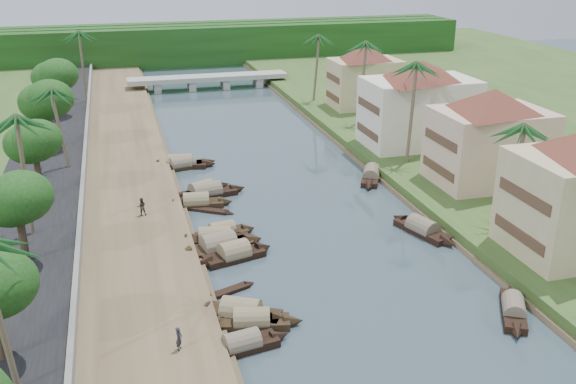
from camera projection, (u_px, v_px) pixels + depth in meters
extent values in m
plane|color=#34464F|center=(351.00, 280.00, 49.41)|extent=(220.00, 220.00, 0.00)
cube|color=brown|center=(128.00, 202.00, 63.30)|extent=(10.00, 180.00, 0.80)
cube|color=#2D4F1F|center=(447.00, 169.00, 71.84)|extent=(16.00, 180.00, 1.20)
cube|color=black|center=(36.00, 208.00, 61.10)|extent=(8.00, 180.00, 1.40)
cube|color=slate|center=(82.00, 197.00, 61.92)|extent=(0.40, 180.00, 1.10)
cube|color=#17350E|center=(191.00, 47.00, 133.34)|extent=(120.00, 4.00, 8.00)
cube|color=#17350E|center=(188.00, 44.00, 137.84)|extent=(120.00, 4.00, 8.00)
cube|color=#17350E|center=(185.00, 41.00, 142.33)|extent=(120.00, 4.00, 8.00)
cube|color=#9B9B91|center=(208.00, 78.00, 113.39)|extent=(28.00, 4.00, 0.80)
cube|color=#9B9B91|center=(157.00, 87.00, 111.58)|extent=(1.20, 3.50, 1.80)
cube|color=#9B9B91|center=(191.00, 85.00, 113.05)|extent=(1.20, 3.50, 1.80)
cube|color=#9B9B91|center=(225.00, 83.00, 114.53)|extent=(1.20, 3.50, 1.80)
cube|color=#9B9B91|center=(258.00, 81.00, 116.01)|extent=(1.20, 3.50, 1.80)
cube|color=#4F3525|center=(519.00, 234.00, 49.64)|extent=(0.10, 6.40, 0.90)
cube|color=#4F3525|center=(524.00, 196.00, 48.47)|extent=(0.10, 6.40, 0.90)
cube|color=beige|center=(489.00, 147.00, 65.12)|extent=(11.00, 8.00, 7.50)
pyramid|color=brown|center=(495.00, 100.00, 63.36)|extent=(14.11, 14.11, 2.20)
cube|color=#4F3525|center=(438.00, 169.00, 64.43)|extent=(0.10, 6.40, 0.90)
cube|color=#4F3525|center=(441.00, 140.00, 63.34)|extent=(0.10, 6.40, 0.90)
cube|color=silver|center=(419.00, 112.00, 77.36)|extent=(13.00, 8.00, 8.00)
pyramid|color=brown|center=(422.00, 70.00, 75.51)|extent=(15.59, 15.59, 2.20)
cube|color=#4F3525|center=(367.00, 132.00, 76.48)|extent=(0.10, 6.40, 0.90)
cube|color=#4F3525|center=(368.00, 106.00, 75.32)|extent=(0.10, 6.40, 0.90)
cube|color=#D3BA8D|center=(365.00, 83.00, 95.77)|extent=(10.00, 7.00, 7.00)
pyramid|color=brown|center=(366.00, 52.00, 94.10)|extent=(12.62, 12.62, 2.20)
cube|color=#4F3525|center=(332.00, 97.00, 95.16)|extent=(0.10, 5.60, 0.90)
cube|color=#4F3525|center=(333.00, 78.00, 94.14)|extent=(0.10, 5.60, 0.90)
cube|color=black|center=(252.00, 324.00, 43.35)|extent=(5.36, 2.63, 0.70)
cone|color=black|center=(294.00, 322.00, 43.48)|extent=(1.74, 1.72, 1.61)
cone|color=black|center=(209.00, 324.00, 43.16)|extent=(1.74, 1.72, 1.61)
cylinder|color=#887656|center=(252.00, 319.00, 43.21)|extent=(4.19, 2.44, 1.67)
cube|color=black|center=(242.00, 348.00, 40.84)|extent=(4.96, 2.31, 0.70)
cone|color=black|center=(280.00, 336.00, 41.86)|extent=(1.58, 1.58, 1.52)
cone|color=black|center=(202.00, 357.00, 39.76)|extent=(1.58, 1.58, 1.52)
cylinder|color=#7A725C|center=(242.00, 342.00, 40.70)|extent=(3.86, 2.18, 1.58)
cube|color=black|center=(241.00, 316.00, 44.29)|extent=(5.79, 4.28, 0.70)
cone|color=black|center=(284.00, 320.00, 43.62)|extent=(2.22, 2.26, 1.87)
cone|color=black|center=(199.00, 310.00, 44.90)|extent=(2.22, 2.26, 1.87)
cylinder|color=#887656|center=(241.00, 311.00, 44.16)|extent=(4.67, 3.73, 1.96)
cube|color=black|center=(234.00, 257.00, 52.66)|extent=(5.35, 3.19, 0.70)
cone|color=black|center=(264.00, 248.00, 53.95)|extent=(1.89, 2.07, 1.90)
cone|color=black|center=(203.00, 264.00, 51.31)|extent=(1.89, 2.07, 1.90)
cylinder|color=#887656|center=(234.00, 253.00, 52.52)|extent=(4.22, 2.95, 2.01)
cube|color=black|center=(219.00, 249.00, 53.95)|extent=(6.20, 3.29, 0.70)
cone|color=black|center=(254.00, 241.00, 55.32)|extent=(2.08, 2.22, 2.09)
cone|color=black|center=(181.00, 256.00, 52.52)|extent=(2.08, 2.22, 2.09)
cylinder|color=#7A725C|center=(219.00, 245.00, 53.81)|extent=(4.86, 3.08, 2.19)
cube|color=black|center=(215.00, 241.00, 55.44)|extent=(5.97, 2.77, 0.70)
cone|color=black|center=(252.00, 239.00, 55.69)|extent=(1.90, 1.89, 1.81)
cone|color=black|center=(178.00, 242.00, 55.13)|extent=(1.90, 1.89, 1.81)
cylinder|color=#887656|center=(215.00, 237.00, 55.30)|extent=(4.65, 2.61, 1.88)
cube|color=black|center=(222.00, 235.00, 56.59)|extent=(4.72, 2.34, 0.70)
cone|color=black|center=(249.00, 229.00, 57.51)|extent=(1.54, 1.70, 1.66)
cone|color=black|center=(195.00, 239.00, 55.61)|extent=(1.54, 1.70, 1.66)
cylinder|color=#887656|center=(222.00, 231.00, 56.45)|extent=(3.67, 2.25, 1.75)
cube|color=black|center=(207.00, 195.00, 65.60)|extent=(6.36, 2.82, 0.70)
cone|color=black|center=(238.00, 189.00, 66.91)|extent=(2.00, 1.91, 1.84)
cone|color=black|center=(174.00, 199.00, 64.24)|extent=(2.00, 1.91, 1.84)
cylinder|color=#7A725C|center=(207.00, 191.00, 65.46)|extent=(4.94, 2.65, 1.90)
cube|color=black|center=(196.00, 205.00, 63.12)|extent=(5.43, 2.31, 0.70)
cone|color=black|center=(226.00, 202.00, 63.51)|extent=(1.69, 1.72, 1.72)
cone|color=black|center=(166.00, 206.00, 62.67)|extent=(1.69, 1.72, 1.72)
cylinder|color=#887656|center=(196.00, 201.00, 62.98)|extent=(4.20, 2.24, 1.80)
cube|color=black|center=(202.00, 193.00, 66.15)|extent=(5.34, 3.82, 0.70)
cone|color=black|center=(224.00, 186.00, 67.87)|extent=(2.02, 2.06, 1.73)
cone|color=black|center=(179.00, 199.00, 64.37)|extent=(2.02, 2.06, 1.73)
cylinder|color=#887656|center=(202.00, 189.00, 66.01)|extent=(4.30, 3.35, 1.82)
cube|color=black|center=(183.00, 167.00, 73.79)|extent=(6.15, 2.82, 0.70)
cone|color=black|center=(210.00, 162.00, 75.16)|extent=(1.94, 1.80, 1.68)
cone|color=black|center=(155.00, 170.00, 72.37)|extent=(1.94, 1.80, 1.68)
cylinder|color=#7A725C|center=(183.00, 164.00, 73.65)|extent=(4.79, 2.60, 1.72)
cube|color=black|center=(181.00, 166.00, 74.22)|extent=(6.19, 3.11, 0.70)
cone|color=black|center=(209.00, 164.00, 74.37)|extent=(2.03, 2.05, 1.92)
cone|color=black|center=(152.00, 165.00, 74.01)|extent=(2.03, 2.05, 1.92)
cylinder|color=#887656|center=(181.00, 162.00, 74.08)|extent=(4.84, 2.90, 2.00)
cube|color=black|center=(513.00, 312.00, 44.77)|extent=(3.86, 5.32, 0.70)
cone|color=black|center=(510.00, 290.00, 47.39)|extent=(1.90, 1.95, 1.51)
cone|color=black|center=(517.00, 334.00, 42.10)|extent=(1.90, 1.95, 1.51)
cylinder|color=#7A725C|center=(514.00, 307.00, 44.64)|extent=(3.31, 4.26, 1.55)
cube|color=black|center=(422.00, 231.00, 57.27)|extent=(3.49, 5.96, 0.70)
cone|color=black|center=(398.00, 219.00, 59.69)|extent=(2.05, 2.06, 1.81)
cone|color=black|center=(449.00, 244.00, 54.79)|extent=(2.05, 2.06, 1.81)
cylinder|color=#7A725C|center=(423.00, 228.00, 57.13)|extent=(3.14, 4.71, 1.88)
cube|color=black|center=(371.00, 177.00, 70.54)|extent=(4.31, 6.26, 0.70)
cone|color=black|center=(373.00, 167.00, 73.63)|extent=(2.19, 2.26, 1.78)
cone|color=black|center=(369.00, 187.00, 67.40)|extent=(2.19, 2.26, 1.78)
cylinder|color=#7A725C|center=(371.00, 174.00, 70.41)|extent=(3.73, 5.00, 1.82)
cube|color=black|center=(229.00, 292.00, 47.59)|extent=(3.45, 1.96, 0.35)
cone|color=black|center=(250.00, 284.00, 48.66)|extent=(1.07, 1.02, 0.76)
cone|color=black|center=(206.00, 300.00, 46.51)|extent=(1.07, 1.02, 0.76)
cube|color=black|center=(208.00, 211.00, 62.01)|extent=(3.88, 2.90, 0.35)
cone|color=black|center=(230.00, 213.00, 61.36)|extent=(1.30, 1.24, 0.82)
cone|color=black|center=(186.00, 208.00, 62.65)|extent=(1.30, 1.24, 0.82)
cylinder|color=#6F624A|center=(511.00, 175.00, 55.13)|extent=(1.41, 0.36, 8.77)
sphere|color=#1C5422|center=(517.00, 128.00, 53.60)|extent=(3.20, 3.20, 3.20)
cylinder|color=#6F624A|center=(411.00, 113.00, 70.43)|extent=(0.75, 0.36, 11.17)
sphere|color=#1C5422|center=(414.00, 64.00, 68.49)|extent=(3.20, 3.20, 3.20)
cylinder|color=#6F624A|center=(361.00, 83.00, 86.28)|extent=(0.96, 0.36, 10.92)
sphere|color=#1C5422|center=(363.00, 44.00, 84.38)|extent=(3.20, 3.20, 3.20)
cylinder|color=#6F624A|center=(3.00, 317.00, 33.56)|extent=(0.96, 0.36, 9.15)
cylinder|color=#6F624A|center=(24.00, 177.00, 52.29)|extent=(0.50, 0.36, 10.15)
sphere|color=#1C5422|center=(15.00, 118.00, 50.52)|extent=(3.20, 3.20, 3.20)
cylinder|color=#6F624A|center=(62.00, 129.00, 68.62)|extent=(1.25, 0.36, 8.63)
sphere|color=#1C5422|center=(57.00, 90.00, 67.12)|extent=(3.20, 3.20, 3.20)
cylinder|color=#6F624A|center=(315.00, 68.00, 98.90)|extent=(1.15, 0.36, 10.00)
sphere|color=#1C5422|center=(315.00, 37.00, 97.16)|extent=(3.20, 3.20, 3.20)
cylinder|color=#6F624A|center=(83.00, 67.00, 97.01)|extent=(0.37, 0.36, 10.61)
sphere|color=#1C5422|center=(79.00, 33.00, 95.16)|extent=(3.20, 3.20, 3.20)
cylinder|color=#453727|center=(0.00, 334.00, 37.27)|extent=(0.60, 0.60, 3.32)
cylinder|color=#453727|center=(23.00, 240.00, 48.78)|extent=(0.60, 0.60, 3.54)
ellipsoid|color=#17350E|center=(17.00, 199.00, 47.56)|extent=(4.73, 4.73, 3.89)
cylinder|color=#453727|center=(39.00, 178.00, 61.46)|extent=(0.60, 0.60, 3.76)
ellipsoid|color=#17350E|center=(34.00, 142.00, 60.15)|extent=(4.67, 4.67, 3.84)
cylinder|color=#453727|center=(51.00, 131.00, 76.31)|extent=(0.60, 0.60, 3.91)
ellipsoid|color=#17350E|center=(47.00, 101.00, 74.95)|extent=(5.48, 5.48, 4.50)
cylinder|color=#453727|center=(59.00, 102.00, 90.62)|extent=(0.60, 0.60, 3.81)
ellipsoid|color=#17350E|center=(55.00, 76.00, 89.30)|extent=(5.52, 5.52, 4.54)
cylinder|color=#453727|center=(444.00, 123.00, 81.84)|extent=(0.60, 0.60, 3.37)
ellipsoid|color=#17350E|center=(446.00, 98.00, 80.67)|extent=(4.29, 4.29, 3.53)
imported|color=#23252A|center=(179.00, 339.00, 39.36)|extent=(0.59, 0.68, 1.56)
imported|color=#343024|center=(142.00, 207.00, 58.91)|extent=(0.85, 0.68, 1.70)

